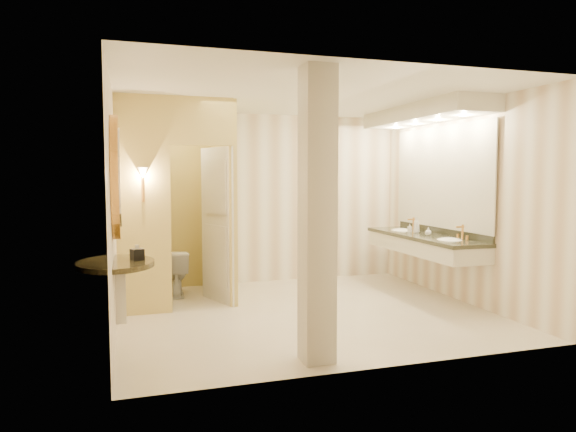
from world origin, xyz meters
name	(u,v)px	position (x,y,z in m)	size (l,w,h in m)	color
floor	(305,312)	(0.00, 0.00, 0.00)	(4.50, 4.50, 0.00)	silver
ceiling	(305,95)	(0.00, 0.00, 2.70)	(4.50, 4.50, 0.00)	silver
wall_back	(265,199)	(0.00, 2.00, 1.35)	(4.50, 0.02, 2.70)	white
wall_front	(379,218)	(0.00, -2.00, 1.35)	(4.50, 0.02, 2.70)	white
wall_left	(114,209)	(-2.25, 0.00, 1.35)	(0.02, 4.00, 2.70)	white
wall_right	(460,203)	(2.25, 0.00, 1.35)	(0.02, 4.00, 2.70)	white
toilet_closet	(204,200)	(-1.12, 0.97, 1.39)	(1.50, 1.55, 2.70)	#EAD87A
wall_sconce	(143,175)	(-1.93, 0.43, 1.73)	(0.14, 0.14, 0.42)	gold
vanity	(427,182)	(1.98, 0.40, 1.63)	(0.75, 2.49, 2.09)	beige
console_shelf	(116,214)	(-2.21, -0.73, 1.34)	(0.93, 0.93, 1.92)	black
pillar	(317,216)	(-0.45, -1.65, 1.35)	(0.29, 0.29, 2.70)	beige
tissue_box	(137,255)	(-2.02, -0.73, 0.93)	(0.11, 0.11, 0.11)	black
toilet	(175,273)	(-1.48, 1.41, 0.33)	(0.37, 0.65, 0.66)	white
soap_bottle_a	(410,228)	(1.92, 0.75, 0.94)	(0.06, 0.06, 0.13)	beige
soap_bottle_b	(428,232)	(1.94, 0.27, 0.93)	(0.09, 0.09, 0.11)	silver
soap_bottle_c	(417,225)	(1.96, 0.61, 0.99)	(0.09, 0.09, 0.24)	#C6B28C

